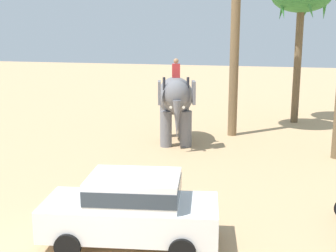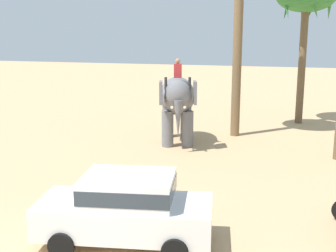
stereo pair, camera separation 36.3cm
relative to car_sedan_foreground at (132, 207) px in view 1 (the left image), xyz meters
The scene contains 3 objects.
car_sedan_foreground is the anchor object (origin of this frame).
elephant_with_mahout 9.99m from the car_sedan_foreground, 99.26° to the left, with size 2.54×4.02×3.88m.
palm_tree_far_back 17.60m from the car_sedan_foreground, 77.36° to the left, with size 3.20×3.20×7.82m.
Camera 1 is at (4.02, -8.14, 4.93)m, focal length 46.64 mm.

